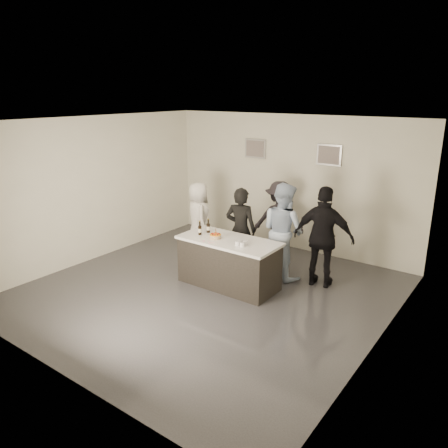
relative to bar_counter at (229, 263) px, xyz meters
The scene contains 19 objects.
floor 0.65m from the bar_counter, 109.07° to the right, with size 6.00×6.00×0.00m, color #3D3D42.
ceiling 2.59m from the bar_counter, 109.07° to the right, with size 6.00×6.00×0.00m, color white.
wall_back 2.77m from the bar_counter, 93.40° to the left, with size 6.00×0.04×3.00m, color silver.
wall_front 3.60m from the bar_counter, 92.53° to the right, with size 6.00×0.04×3.00m, color silver.
wall_left 3.35m from the bar_counter, behind, with size 0.04×6.00×3.00m, color silver.
wall_right 3.07m from the bar_counter, ahead, with size 0.04×6.00×3.00m, color silver.
picture_left 3.25m from the bar_counter, 112.57° to the left, with size 0.54×0.04×0.44m, color #B2B2B7.
picture_right 3.17m from the bar_counter, 73.53° to the left, with size 0.54×0.04×0.44m, color #B2B2B7.
bar_counter is the anchor object (origin of this frame).
cake 0.55m from the bar_counter, 157.23° to the right, with size 0.21×0.21×0.07m, color orange.
beer_bottle_a 0.81m from the bar_counter, 169.25° to the left, with size 0.07×0.07×0.26m, color black.
beer_bottle_b 0.84m from the bar_counter, behind, with size 0.07×0.07×0.26m, color black.
tumbler_cluster 0.62m from the bar_counter, 18.76° to the right, with size 0.19×0.19×0.08m, color orange.
candles 0.62m from the bar_counter, 125.29° to the right, with size 0.24×0.08×0.01m, color pink.
person_main_black 0.85m from the bar_counter, 107.32° to the left, with size 0.62×0.41×1.71m, color black.
person_main_blue 1.23m from the bar_counter, 59.34° to the left, with size 0.90×0.70×1.85m, color #ABC1E0.
person_guest_left 1.96m from the bar_counter, 145.73° to the left, with size 0.77×0.50×1.58m, color white.
person_guest_right 1.78m from the bar_counter, 36.38° to the left, with size 1.10×0.46×1.87m, color black.
person_guest_back 1.92m from the bar_counter, 90.64° to the left, with size 1.07×0.61×1.65m, color #2B272E.
Camera 1 is at (4.47, -5.64, 3.47)m, focal length 35.00 mm.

